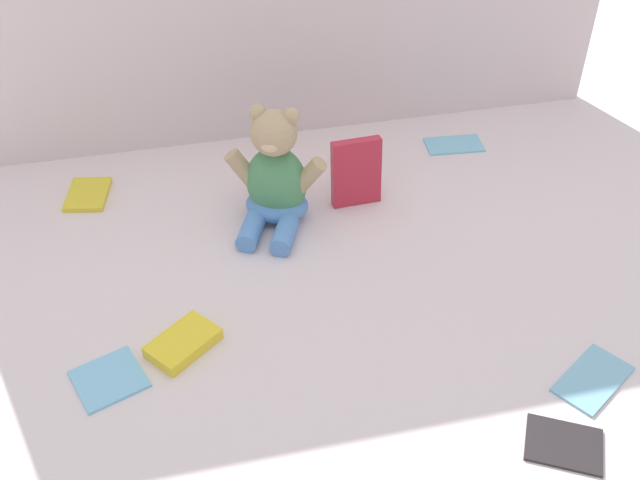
# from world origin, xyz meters

# --- Properties ---
(ground_plane) EXTENTS (3.20, 3.20, 0.00)m
(ground_plane) POSITION_xyz_m (0.00, 0.00, 0.00)
(ground_plane) COLOR silver
(teddy_bear) EXTENTS (0.18, 0.19, 0.23)m
(teddy_bear) POSITION_xyz_m (-0.05, 0.10, 0.08)
(teddy_bear) COLOR #4C8C59
(teddy_bear) RESTS_ON ground_plane
(book_case_0) EXTENTS (0.12, 0.12, 0.01)m
(book_case_0) POSITION_xyz_m (-0.36, -0.23, 0.00)
(book_case_0) COLOR #78BBDE
(book_case_0) RESTS_ON ground_plane
(book_case_1) EXTENTS (0.09, 0.03, 0.13)m
(book_case_1) POSITION_xyz_m (0.10, 0.12, 0.07)
(book_case_1) COLOR #C02539
(book_case_1) RESTS_ON ground_plane
(book_case_2) EXTENTS (0.12, 0.08, 0.01)m
(book_case_2) POSITION_xyz_m (0.36, 0.26, 0.00)
(book_case_2) COLOR #77BFDA
(book_case_2) RESTS_ON ground_plane
(book_case_3) EXTENTS (0.13, 0.12, 0.01)m
(book_case_3) POSITION_xyz_m (0.24, -0.48, 0.00)
(book_case_3) COLOR #282325
(book_case_3) RESTS_ON ground_plane
(book_case_4) EXTENTS (0.12, 0.12, 0.02)m
(book_case_4) POSITION_xyz_m (-0.25, -0.19, 0.01)
(book_case_4) COLOR yellow
(book_case_4) RESTS_ON ground_plane
(book_case_5) EXTENTS (0.09, 0.11, 0.01)m
(book_case_5) POSITION_xyz_m (-0.40, 0.25, 0.01)
(book_case_5) COLOR yellow
(book_case_5) RESTS_ON ground_plane
(book_case_6) EXTENTS (0.14, 0.13, 0.01)m
(book_case_6) POSITION_xyz_m (0.33, -0.39, 0.00)
(book_case_6) COLOR #77AFCB
(book_case_6) RESTS_ON ground_plane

